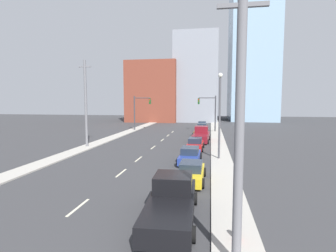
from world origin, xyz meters
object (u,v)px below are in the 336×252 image
street_lamp (220,110)px  sedan_white (202,125)px  utility_pole_right_near (239,127)px  sedan_red (195,144)px  sedan_tan (202,127)px  pickup_truck_black (172,202)px  sedan_brown (200,131)px  traffic_signal_right (211,109)px  traffic_signal_left (139,109)px  sedan_yellow (191,172)px  utility_pole_left_mid (86,103)px  pickup_truck_maroon (201,136)px  fire_hydrant (238,232)px  sedan_blue (190,155)px

street_lamp → sedan_white: size_ratio=1.90×
utility_pole_right_near → sedan_white: size_ratio=2.15×
sedan_red → sedan_tan: 20.15m
pickup_truck_black → sedan_brown: (0.10, 32.15, -0.15)m
traffic_signal_right → traffic_signal_left: bearing=180.0°
utility_pole_right_near → sedan_yellow: (-2.26, 9.59, -4.24)m
utility_pole_left_mid → sedan_brown: 20.16m
traffic_signal_right → street_lamp: size_ratio=0.80×
traffic_signal_right → pickup_truck_maroon: size_ratio=1.12×
traffic_signal_right → utility_pole_right_near: size_ratio=0.71×
fire_hydrant → pickup_truck_maroon: (-2.44, 26.71, 0.45)m
pickup_truck_black → street_lamp: bearing=76.6°
street_lamp → pickup_truck_black: bearing=-101.2°
sedan_yellow → sedan_red: sedan_yellow is taller
fire_hydrant → sedan_yellow: size_ratio=0.18×
pickup_truck_maroon → pickup_truck_black: bearing=-88.9°
street_lamp → sedan_yellow: bearing=-106.2°
fire_hydrant → sedan_brown: (-2.88, 33.94, 0.25)m
sedan_yellow → sedan_tan: size_ratio=1.01×
utility_pole_left_mid → sedan_white: (13.46, 26.12, -4.82)m
fire_hydrant → sedan_red: size_ratio=0.18×
traffic_signal_left → sedan_white: (12.14, 6.76, -3.62)m
fire_hydrant → sedan_yellow: (-2.48, 7.84, 0.24)m
utility_pole_right_near → sedan_white: utility_pole_right_near is taller
utility_pole_left_mid → sedan_tan: utility_pole_left_mid is taller
traffic_signal_left → pickup_truck_black: 39.39m
traffic_signal_right → utility_pole_left_mid: bearing=-128.2°
sedan_blue → sedan_brown: 20.34m
utility_pole_right_near → sedan_red: bearing=97.0°
utility_pole_right_near → pickup_truck_black: bearing=128.0°
pickup_truck_black → sedan_yellow: pickup_truck_black is taller
fire_hydrant → sedan_white: size_ratio=0.19×
street_lamp → utility_pole_left_mid: bearing=164.7°
street_lamp → pickup_truck_black: size_ratio=1.31×
pickup_truck_maroon → sedan_tan: bearing=93.7°
street_lamp → traffic_signal_left: bearing=121.9°
traffic_signal_right → fire_hydrant: bearing=-88.3°
sedan_blue → traffic_signal_left: bearing=116.2°
utility_pole_right_near → sedan_brown: 36.04m
traffic_signal_right → fire_hydrant: size_ratio=8.09×
utility_pole_right_near → sedan_brown: bearing=94.3°
sedan_yellow → sedan_tan: (-0.28, 32.63, 0.01)m
utility_pole_right_near → sedan_white: bearing=93.2°
utility_pole_right_near → street_lamp: bearing=90.2°
traffic_signal_right → sedan_tan: (-1.61, 1.35, -3.62)m
utility_pole_right_near → sedan_white: 47.90m
traffic_signal_right → fire_hydrant: (1.15, -39.12, -3.87)m
sedan_red → sedan_brown: size_ratio=0.96×
traffic_signal_left → sedan_red: size_ratio=1.47×
pickup_truck_black → sedan_blue: pickup_truck_black is taller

